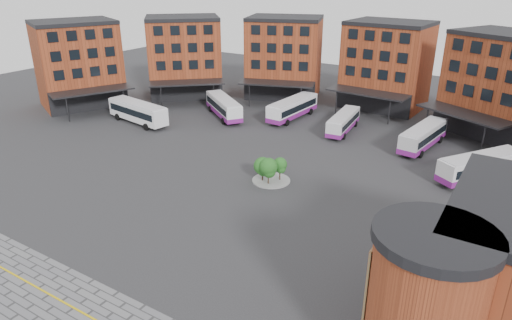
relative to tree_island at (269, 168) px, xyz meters
The scene contains 10 objects.
ground 11.77m from the tree_island, 99.72° to the right, with size 160.00×160.00×0.00m, color #28282B.
yellow_line 25.53m from the tree_island, 89.92° to the right, with size 26.00×0.15×0.02m, color gold.
main_building 28.14m from the tree_island, 104.12° to the left, with size 94.14×42.48×14.60m.
tree_island is the anchor object (origin of this frame).
bus_a 29.50m from the tree_island, 164.57° to the left, with size 12.12×4.57×3.35m.
bus_b 25.83m from the tree_island, 137.00° to the left, with size 10.73×8.88×3.21m.
bus_c 24.45m from the tree_island, 111.34° to the left, with size 3.53×11.70×3.25m.
bus_d 21.04m from the tree_island, 88.55° to the left, with size 3.26×10.20×2.82m.
bus_e 23.80m from the tree_island, 59.10° to the left, with size 4.06×11.34×3.13m.
bus_f 24.36m from the tree_island, 33.48° to the left, with size 8.46×10.74×3.16m.
Camera 1 is at (25.61, -29.23, 22.67)m, focal length 32.00 mm.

